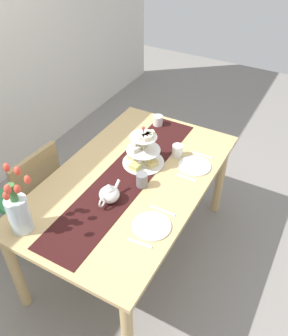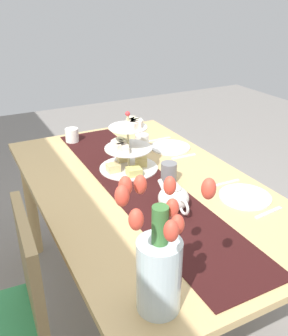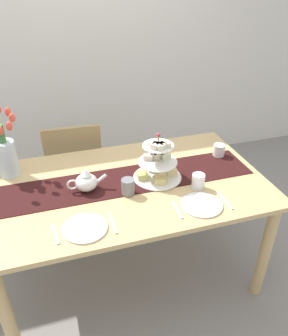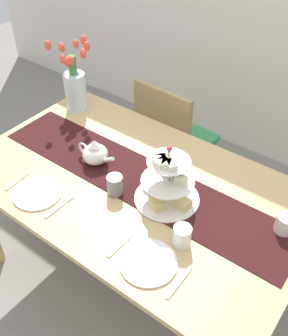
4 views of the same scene
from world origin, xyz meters
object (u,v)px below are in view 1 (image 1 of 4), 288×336
at_px(tiered_cake_stand, 143,152).
at_px(fork_right, 186,178).
at_px(knife_left, 163,211).
at_px(dining_table, 130,189).
at_px(tulip_vase, 17,209).
at_px(mug_white_text, 177,151).
at_px(cream_jug, 158,121).
at_px(chair_left, 31,194).
at_px(dinner_plate_right, 195,166).
at_px(knife_right, 202,155).
at_px(teapot, 109,194).
at_px(mug_grey, 142,180).
at_px(fork_left, 140,243).
at_px(dinner_plate_left, 152,226).

height_order(tiered_cake_stand, fork_right, tiered_cake_stand).
distance_m(tiered_cake_stand, knife_left, 0.50).
distance_m(dining_table, fork_right, 0.40).
bearing_deg(tulip_vase, tiered_cake_stand, -19.86).
bearing_deg(mug_white_text, cream_jug, 46.08).
bearing_deg(mug_white_text, chair_left, 125.48).
bearing_deg(dining_table, tiered_cake_stand, 0.46).
xyz_separation_m(tiered_cake_stand, dinner_plate_right, (0.14, -0.34, -0.10)).
bearing_deg(fork_right, dinner_plate_right, 0.00).
xyz_separation_m(dining_table, fork_right, (0.19, -0.34, 0.10)).
bearing_deg(dining_table, tulip_vase, 155.21).
bearing_deg(fork_right, knife_right, 0.00).
relative_size(tulip_vase, cream_jug, 5.15).
bearing_deg(teapot, dinner_plate_right, -29.87).
distance_m(dining_table, tiered_cake_stand, 0.28).
distance_m(tulip_vase, mug_grey, 0.80).
height_order(dinner_plate_right, mug_white_text, mug_white_text).
distance_m(chair_left, fork_right, 1.18).
relative_size(dinner_plate_right, fork_right, 1.53).
bearing_deg(mug_grey, knife_left, -121.85).
bearing_deg(tiered_cake_stand, fork_left, -152.48).
height_order(tulip_vase, fork_left, tulip_vase).
xyz_separation_m(dining_table, knife_left, (-0.17, -0.34, 0.10)).
bearing_deg(tulip_vase, dinner_plate_right, -32.60).
bearing_deg(mug_grey, fork_left, -152.31).
distance_m(dining_table, knife_left, 0.39).
bearing_deg(teapot, mug_grey, -26.13).
relative_size(dining_table, cream_jug, 19.67).
bearing_deg(tiered_cake_stand, fork_right, -90.09).
bearing_deg(fork_right, tiered_cake_stand, 89.91).
bearing_deg(tulip_vase, mug_grey, -32.90).
height_order(dining_table, tulip_vase, tulip_vase).
height_order(cream_jug, mug_white_text, mug_white_text).
xyz_separation_m(tiered_cake_stand, mug_grey, (-0.22, -0.11, -0.05)).
xyz_separation_m(knife_right, mug_white_text, (-0.09, 0.16, 0.04)).
relative_size(fork_left, knife_left, 0.88).
bearing_deg(knife_right, mug_white_text, 120.70).
bearing_deg(fork_left, chair_left, 79.26).
bearing_deg(fork_left, fork_right, 0.00).
bearing_deg(tiered_cake_stand, knife_right, -49.32).
distance_m(fork_left, dinner_plate_right, 0.79).
xyz_separation_m(fork_left, mug_white_text, (0.84, 0.16, 0.04)).
bearing_deg(dinner_plate_left, fork_left, 180.00).
bearing_deg(knife_left, chair_left, 94.82).
bearing_deg(fork_left, tulip_vase, 109.50).
distance_m(fork_left, knife_left, 0.29).
distance_m(chair_left, fork_left, 1.11).
bearing_deg(cream_jug, tiered_cake_stand, -164.28).
bearing_deg(dinner_plate_right, teapot, 150.13).
height_order(chair_left, tulip_vase, tulip_vase).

